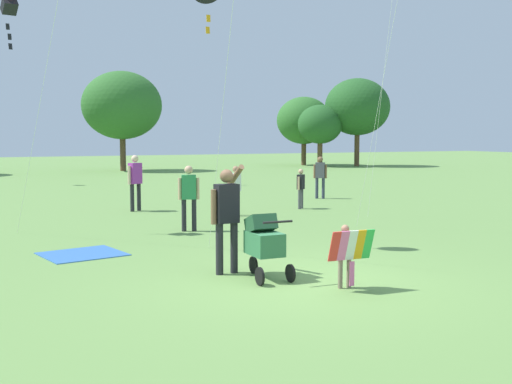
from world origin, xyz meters
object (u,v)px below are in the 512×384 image
at_px(person_red_shirt, 320,174).
at_px(picnic_blanket, 82,254).
at_px(person_couple_left, 236,187).
at_px(person_kid_running, 135,178).
at_px(person_sitting_far, 189,193).
at_px(person_adult_flyer, 226,211).
at_px(child_with_butterfly_kite, 347,250).
at_px(person_back_turned, 301,185).
at_px(stroller, 264,240).

xyz_separation_m(person_red_shirt, picnic_blanket, (-9.41, -7.14, -0.87)).
relative_size(person_couple_left, person_kid_running, 0.84).
xyz_separation_m(person_sitting_far, person_couple_left, (2.09, 2.14, -0.09)).
relative_size(person_adult_flyer, person_couple_left, 1.28).
height_order(person_sitting_far, person_kid_running, person_kid_running).
xyz_separation_m(person_couple_left, person_kid_running, (-2.29, 2.23, 0.16)).
bearing_deg(person_kid_running, child_with_butterfly_kite, -87.09).
bearing_deg(person_back_turned, person_red_shirt, 48.85).
distance_m(person_couple_left, picnic_blanket, 6.36).
height_order(person_kid_running, person_back_turned, person_kid_running).
height_order(child_with_butterfly_kite, person_adult_flyer, person_adult_flyer).
xyz_separation_m(person_adult_flyer, person_sitting_far, (0.89, 4.56, -0.12)).
bearing_deg(person_couple_left, person_adult_flyer, -113.97).
height_order(child_with_butterfly_kite, person_back_turned, person_back_turned).
relative_size(stroller, person_couple_left, 0.77).
distance_m(person_sitting_far, picnic_blanket, 3.47).
bearing_deg(person_adult_flyer, person_sitting_far, 78.98).
bearing_deg(person_sitting_far, person_kid_running, 92.64).
relative_size(stroller, picnic_blanket, 0.76).
height_order(person_adult_flyer, person_couple_left, person_adult_flyer).
relative_size(person_sitting_far, person_kid_running, 0.93).
xyz_separation_m(child_with_butterfly_kite, person_couple_left, (1.75, 8.36, 0.24)).
bearing_deg(picnic_blanket, stroller, -54.72).
bearing_deg(person_kid_running, person_red_shirt, 7.34).
bearing_deg(stroller, person_sitting_far, 84.62).
height_order(person_couple_left, person_kid_running, person_kid_running).
xyz_separation_m(person_adult_flyer, person_red_shirt, (7.53, 9.81, -0.15)).
height_order(child_with_butterfly_kite, stroller, stroller).
height_order(person_adult_flyer, stroller, person_adult_flyer).
height_order(child_with_butterfly_kite, person_kid_running, person_kid_running).
height_order(person_sitting_far, person_back_turned, person_sitting_far).
distance_m(person_kid_running, picnic_blanket, 6.83).
bearing_deg(person_back_turned, child_with_butterfly_kite, -114.91).
bearing_deg(person_couple_left, stroller, -109.51).
bearing_deg(stroller, person_red_shirt, 55.48).
relative_size(stroller, person_kid_running, 0.65).
xyz_separation_m(stroller, person_red_shirt, (7.13, 10.37, 0.27)).
bearing_deg(child_with_butterfly_kite, person_kid_running, 92.91).
relative_size(person_adult_flyer, person_red_shirt, 1.19).
relative_size(person_couple_left, person_back_turned, 1.14).
relative_size(child_with_butterfly_kite, person_adult_flyer, 0.53).
distance_m(person_sitting_far, person_back_turned, 5.36).
xyz_separation_m(stroller, person_kid_running, (0.28, 9.48, 0.37)).
relative_size(person_adult_flyer, person_back_turned, 1.46).
bearing_deg(person_back_turned, person_sitting_far, -147.98).
relative_size(child_with_butterfly_kite, picnic_blanket, 0.67).
bearing_deg(person_back_turned, person_couple_left, -164.02).
bearing_deg(picnic_blanket, person_couple_left, 39.74).
xyz_separation_m(person_red_shirt, person_couple_left, (-4.56, -3.11, -0.06)).
xyz_separation_m(person_couple_left, picnic_blanket, (-4.85, -4.03, -0.81)).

